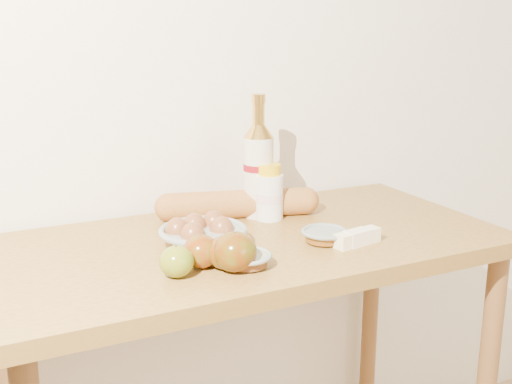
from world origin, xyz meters
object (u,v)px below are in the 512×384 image
Objects in this scene: baguette at (238,204)px; bourbon_bottle at (258,168)px; cream_bottle at (269,194)px; egg_bowl at (202,234)px; table at (251,286)px.

bourbon_bottle is at bearing 3.07° from baguette.
cream_bottle reaches higher than baguette.
baguette is at bearing 156.55° from cream_bottle.
baguette is (-0.07, 0.05, -0.03)m from cream_bottle.
bourbon_bottle is at bearing 35.61° from egg_bowl.
cream_bottle is 0.09m from baguette.
egg_bowl is at bearing -177.38° from table.
table is at bearing -110.14° from bourbon_bottle.
table is at bearing 2.62° from egg_bowl.
bourbon_bottle is (0.10, 0.15, 0.25)m from table.
egg_bowl reaches higher than table.
bourbon_bottle reaches higher than egg_bowl.
table is 0.31m from bourbon_bottle.
baguette is at bearing 45.37° from egg_bowl.
baguette is (0.04, 0.17, 0.16)m from table.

